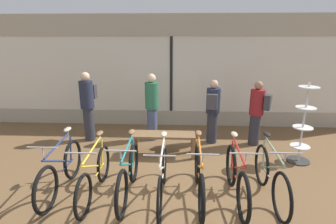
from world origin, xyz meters
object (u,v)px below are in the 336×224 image
bicycle_center (163,177)px  customer_mid_floor (152,106)px  bicycle_far_right (270,177)px  bicycle_center_right (199,177)px  display_bench (164,138)px  customer_near_rack (257,112)px  accessory_rack (302,130)px  bicycle_center_left (128,174)px  bicycle_far_left (61,171)px  customer_near_bench (88,104)px  customer_by_window (213,110)px  bicycle_right (236,178)px  bicycle_left (95,176)px

bicycle_center → customer_mid_floor: bearing=99.9°
bicycle_center → bicycle_far_right: 1.76m
bicycle_center_right → display_bench: 1.74m
customer_near_rack → customer_mid_floor: 2.59m
bicycle_center → customer_near_rack: 3.21m
bicycle_center_right → accessory_rack: bearing=32.7°
bicycle_center_left → bicycle_far_left: bearing=177.1°
bicycle_center_right → customer_near_bench: (-2.66, 2.43, 0.57)m
customer_by_window → bicycle_far_right: bearing=-73.8°
bicycle_center_right → customer_by_window: size_ratio=1.12×
bicycle_right → bicycle_far_right: bicycle_right is taller
bicycle_far_left → customer_mid_floor: (1.30, 2.48, 0.51)m
bicycle_far_right → customer_by_window: size_ratio=1.08×
bicycle_left → customer_by_window: bearing=47.6°
bicycle_far_left → bicycle_right: 2.95m
bicycle_far_left → bicycle_center: bicycle_far_left is taller
bicycle_right → customer_near_bench: 4.12m
bicycle_far_left → bicycle_center_left: 1.18m
bicycle_left → display_bench: bearing=57.3°
accessory_rack → customer_near_bench: 5.00m
customer_mid_floor → bicycle_center_left: bearing=-92.8°
accessory_rack → customer_mid_floor: size_ratio=1.01×
bicycle_right → display_bench: bearing=128.3°
bicycle_far_left → customer_near_rack: bearing=30.2°
bicycle_center_left → accessory_rack: 3.71m
bicycle_center → accessory_rack: 3.21m
bicycle_center_left → bicycle_center: bicycle_center_left is taller
customer_near_rack → customer_mid_floor: (-2.58, 0.23, 0.05)m
display_bench → customer_near_bench: size_ratio=0.79×
bicycle_right → customer_by_window: size_ratio=1.08×
bicycle_center_right → customer_by_window: 2.48m
bicycle_center → bicycle_far_left: bearing=176.8°
customer_by_window → customer_mid_floor: bearing=174.3°
bicycle_far_right → customer_by_window: bearing=106.2°
customer_near_bench → bicycle_center_right: bearing=-42.4°
bicycle_center_left → bicycle_center_right: bearing=0.1°
customer_near_rack → customer_by_window: (-1.06, 0.08, 0.00)m
bicycle_left → customer_near_bench: customer_near_bench is taller
customer_near_rack → bicycle_far_left: bearing=-149.8°
bicycle_right → customer_mid_floor: bearing=122.7°
bicycle_far_left → bicycle_far_right: (3.51, -0.04, 0.01)m
bicycle_center_right → display_bench: bicycle_center_right is taller
customer_mid_floor → customer_near_bench: size_ratio=0.97×
bicycle_far_left → bicycle_center_right: 2.35m
bicycle_far_right → display_bench: bearing=139.4°
accessory_rack → customer_mid_floor: accessory_rack is taller
bicycle_left → bicycle_center_left: bearing=3.0°
bicycle_center_left → customer_near_rack: bearing=40.6°
bicycle_center → bicycle_left: bearing=179.7°
bicycle_center_left → customer_mid_floor: customer_mid_floor is taller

